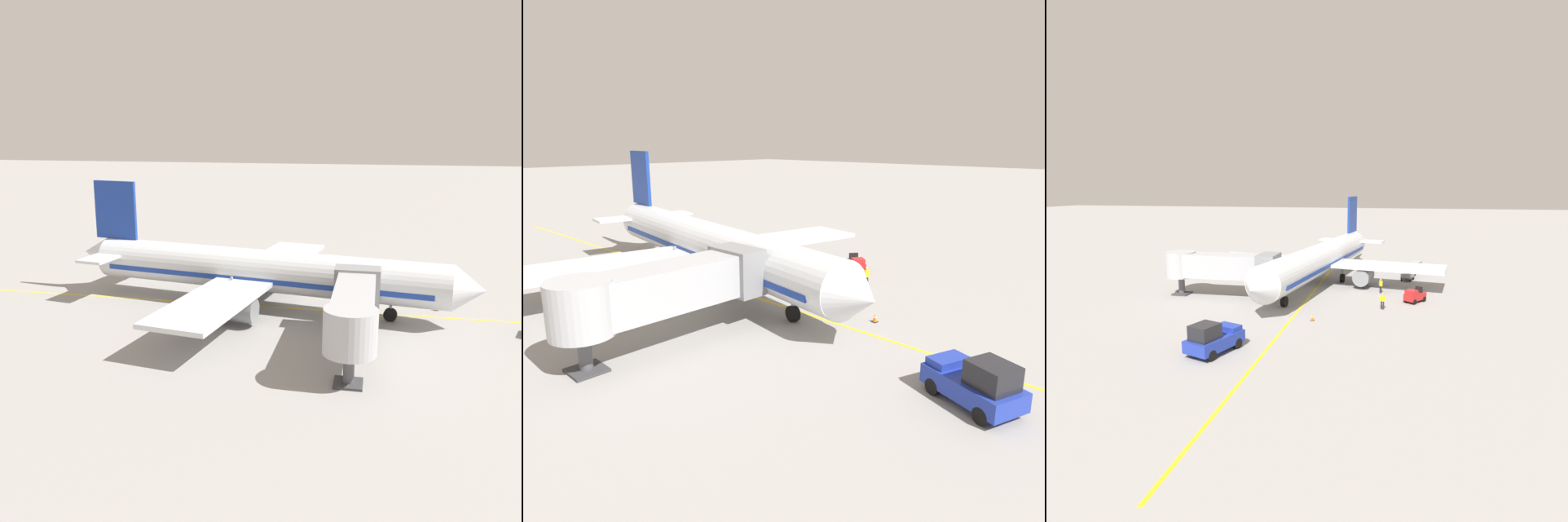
{
  "view_description": "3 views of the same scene",
  "coord_description": "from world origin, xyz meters",
  "views": [
    {
      "loc": [
        47.98,
        10.23,
        15.64
      ],
      "look_at": [
        -2.68,
        -0.21,
        3.52
      ],
      "focal_mm": 39.66,
      "sensor_mm": 36.0,
      "label": 1
    },
    {
      "loc": [
        23.99,
        32.48,
        11.67
      ],
      "look_at": [
        -2.73,
        6.43,
        2.46
      ],
      "focal_mm": 33.66,
      "sensor_mm": 36.0,
      "label": 2
    },
    {
      "loc": [
        -9.3,
        53.14,
        12.12
      ],
      "look_at": [
        0.95,
        3.66,
        3.45
      ],
      "focal_mm": 29.83,
      "sensor_mm": 36.0,
      "label": 3
    }
  ],
  "objects": [
    {
      "name": "gate_lead_in_line",
      "position": [
        0.0,
        0.0,
        0.0
      ],
      "size": [
        0.24,
        80.0,
        0.01
      ],
      "primitive_type": "cube",
      "color": "gold",
      "rests_on": "ground"
    },
    {
      "name": "jet_bridge",
      "position": [
        9.57,
        8.88,
        3.45
      ],
      "size": [
        13.02,
        3.5,
        4.98
      ],
      "color": "#A8AAAF",
      "rests_on": "ground"
    },
    {
      "name": "safety_cone_nose_left",
      "position": [
        -1.99,
        15.55,
        0.29
      ],
      "size": [
        0.36,
        0.36,
        0.59
      ],
      "color": "black",
      "rests_on": "ground"
    },
    {
      "name": "baggage_tug_lead",
      "position": [
        -11.42,
        7.11,
        0.71
      ],
      "size": [
        2.45,
        2.72,
        1.62
      ],
      "color": "#B21E1E",
      "rests_on": "ground"
    },
    {
      "name": "ground_crew_marshaller",
      "position": [
        -7.74,
        3.76,
        0.95
      ],
      "size": [
        0.46,
        0.66,
        1.69
      ],
      "color": "#232328",
      "rests_on": "ground"
    },
    {
      "name": "baggage_cart_second_in_train",
      "position": [
        -11.22,
        -6.58,
        0.95
      ],
      "size": [
        1.9,
        2.97,
        1.58
      ],
      "color": "#4C4C51",
      "rests_on": "ground"
    },
    {
      "name": "ground_crew_wing_walker",
      "position": [
        -5.68,
        1.92,
        0.95
      ],
      "size": [
        0.25,
        0.72,
        1.69
      ],
      "color": "#232328",
      "rests_on": "ground"
    },
    {
      "name": "ground_crew_loader",
      "position": [
        -8.17,
        10.53,
        0.95
      ],
      "size": [
        0.72,
        0.34,
        1.69
      ],
      "color": "#232328",
      "rests_on": "ground"
    },
    {
      "name": "baggage_cart_front",
      "position": [
        -10.93,
        -3.92,
        0.95
      ],
      "size": [
        1.9,
        2.97,
        1.58
      ],
      "color": "#4C4C51",
      "rests_on": "ground"
    },
    {
      "name": "baggage_cart_third_in_train",
      "position": [
        -12.19,
        -9.78,
        0.95
      ],
      "size": [
        1.9,
        2.97,
        1.58
      ],
      "color": "#4C4C51",
      "rests_on": "ground"
    },
    {
      "name": "parked_airliner",
      "position": [
        -0.14,
        0.25,
        3.19
      ],
      "size": [
        30.45,
        37.26,
        10.63
      ],
      "color": "silver",
      "rests_on": "ground"
    },
    {
      "name": "ground_plane",
      "position": [
        0.0,
        0.0,
        0.0
      ],
      "size": [
        400.0,
        400.0,
        0.0
      ],
      "primitive_type": "plane",
      "color": "gray"
    },
    {
      "name": "pushback_tractor",
      "position": [
        3.67,
        24.7,
        1.1
      ],
      "size": [
        3.52,
        4.88,
        2.4
      ],
      "color": "#1E339E",
      "rests_on": "ground"
    }
  ]
}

